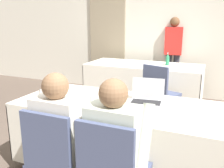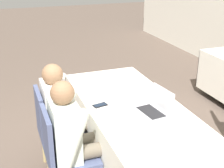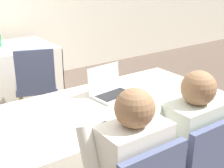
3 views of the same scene
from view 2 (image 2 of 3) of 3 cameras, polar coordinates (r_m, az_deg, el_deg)
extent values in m
plane|color=brown|center=(3.47, 3.51, -14.83)|extent=(24.00, 24.00, 0.00)
cube|color=white|center=(3.09, 3.83, -3.94)|extent=(2.09, 0.90, 0.02)
cube|color=white|center=(3.11, -3.97, -10.37)|extent=(2.09, 0.01, 0.61)
cube|color=white|center=(3.42, 10.59, -7.48)|extent=(2.09, 0.01, 0.61)
cube|color=white|center=(4.10, -2.10, -1.86)|extent=(0.01, 0.90, 0.61)
cylinder|color=#333333|center=(3.44, 3.53, -14.08)|extent=(0.06, 0.06, 0.11)
cube|color=white|center=(5.48, 19.28, 3.15)|extent=(0.01, 0.90, 0.61)
cube|color=#B7B7BC|center=(2.93, 7.11, -5.22)|extent=(0.35, 0.26, 0.02)
cube|color=black|center=(2.92, 7.12, -5.03)|extent=(0.30, 0.19, 0.00)
cube|color=#B7B7BC|center=(2.94, 9.19, -2.69)|extent=(0.32, 0.07, 0.21)
cube|color=black|center=(2.94, 9.19, -2.69)|extent=(0.29, 0.06, 0.19)
cube|color=black|center=(3.06, -2.19, -3.89)|extent=(0.10, 0.15, 0.01)
cube|color=#192333|center=(3.05, -2.19, -3.79)|extent=(0.09, 0.14, 0.00)
cube|color=white|center=(2.55, 4.58, -9.85)|extent=(0.31, 0.36, 0.00)
cylinder|color=tan|center=(3.26, -5.16, -13.20)|extent=(0.04, 0.04, 0.41)
cylinder|color=tan|center=(3.54, -6.68, -10.06)|extent=(0.04, 0.04, 0.41)
cylinder|color=tan|center=(3.21, -11.43, -14.24)|extent=(0.04, 0.04, 0.41)
cylinder|color=tan|center=(3.50, -12.39, -10.95)|extent=(0.04, 0.04, 0.41)
cube|color=#4C567A|center=(3.25, -9.16, -8.68)|extent=(0.44, 0.44, 0.05)
cube|color=#4C567A|center=(3.11, -13.07, -5.26)|extent=(0.40, 0.04, 0.45)
cylinder|color=tan|center=(3.18, -4.64, -14.26)|extent=(0.04, 0.04, 0.41)
cube|color=#4C567A|center=(2.87, -7.29, -13.16)|extent=(0.44, 0.44, 0.05)
cube|color=#4C567A|center=(2.71, -11.73, -9.52)|extent=(0.40, 0.04, 0.45)
cylinder|color=#665B4C|center=(3.15, -6.59, -7.71)|extent=(0.13, 0.42, 0.13)
cylinder|color=#665B4C|center=(3.30, -7.35, -6.23)|extent=(0.13, 0.42, 0.13)
cylinder|color=#665B4C|center=(3.34, -3.31, -11.62)|extent=(0.10, 0.10, 0.46)
cylinder|color=#665B4C|center=(3.49, -4.19, -10.06)|extent=(0.10, 0.10, 0.46)
cube|color=silver|center=(3.11, -10.38, -4.30)|extent=(0.36, 0.22, 0.52)
cylinder|color=silver|center=(2.92, -8.88, -5.80)|extent=(0.08, 0.26, 0.54)
cylinder|color=silver|center=(3.30, -10.36, -2.54)|extent=(0.08, 0.26, 0.54)
sphere|color=#8C6647|center=(2.97, -10.84, 1.76)|extent=(0.20, 0.20, 0.20)
cylinder|color=#665B4C|center=(2.77, -4.27, -12.19)|extent=(0.13, 0.42, 0.13)
cylinder|color=#665B4C|center=(2.92, -5.26, -10.30)|extent=(0.13, 0.42, 0.13)
cylinder|color=#665B4C|center=(3.12, -1.78, -14.31)|extent=(0.10, 0.10, 0.46)
cube|color=silver|center=(2.71, -8.62, -8.41)|extent=(0.36, 0.22, 0.52)
cylinder|color=silver|center=(2.53, -6.73, -10.42)|extent=(0.08, 0.26, 0.54)
cylinder|color=silver|center=(2.89, -8.72, -6.14)|extent=(0.08, 0.26, 0.54)
sphere|color=#8C6647|center=(2.55, -9.07, -1.62)|extent=(0.20, 0.20, 0.20)
camera|label=1|loc=(2.06, -48.91, -1.13)|focal=40.00mm
camera|label=3|loc=(3.70, -30.57, 13.23)|focal=50.00mm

